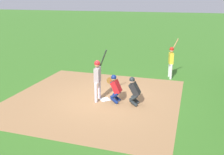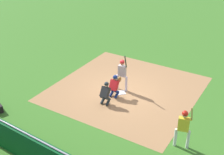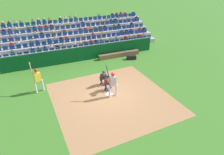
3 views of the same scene
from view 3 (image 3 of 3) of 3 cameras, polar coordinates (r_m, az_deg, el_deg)
ground_plane at (r=13.96m, az=-0.77°, el=-4.92°), size 160.00×160.00×0.00m
infield_dirt_patch at (r=13.58m, az=0.03°, el=-5.99°), size 7.99×7.99×0.01m
home_plate_marker at (r=13.95m, az=-0.77°, el=-4.86°), size 0.62×0.62×0.02m
batter_at_plate at (r=13.18m, az=0.21°, el=-1.20°), size 0.72×0.48×2.29m
catcher_crouching at (r=14.03m, az=-1.24°, el=-1.30°), size 0.46×0.71×1.28m
home_plate_umpire at (r=14.74m, az=-2.50°, el=0.15°), size 0.47×0.50×1.26m
dugout_wall at (r=19.12m, az=-8.13°, el=6.88°), size 14.50×0.24×1.43m
dugout_bench at (r=19.89m, az=2.07°, el=6.59°), size 4.27×0.40×0.44m
water_bottle_on_bench at (r=19.97m, az=4.06°, el=7.64°), size 0.07×0.07×0.22m
equipment_duffel_bag at (r=19.41m, az=5.58°, el=5.79°), size 0.98×0.63×0.38m
on_deck_batter at (r=14.67m, az=-20.70°, el=-0.02°), size 0.69×0.49×2.27m
bleacher_stand at (r=23.59m, az=-11.44°, el=11.36°), size 18.45×4.93×2.98m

